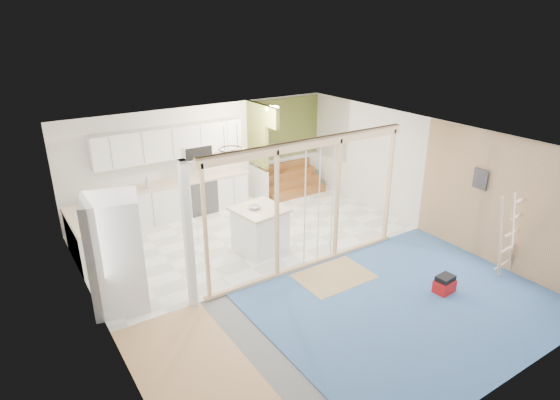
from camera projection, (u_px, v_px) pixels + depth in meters
room at (295, 209)px, 8.60m from camera, size 7.01×8.01×2.61m
floor_overlays at (296, 268)px, 9.16m from camera, size 7.00×8.00×0.03m
stud_frame at (283, 197)px, 8.35m from camera, size 4.66×0.14×2.60m
base_cabinets at (153, 210)px, 10.70m from camera, size 4.45×2.24×0.93m
upper_cabinets at (173, 143)px, 10.94m from camera, size 3.60×0.41×0.85m
green_partition at (280, 161)px, 12.61m from camera, size 2.25×1.51×2.60m
pot_rack at (231, 152)px, 9.65m from camera, size 0.52×0.52×0.72m
sheathing_panel at (507, 205)px, 8.81m from camera, size 0.02×4.00×2.60m
electrical_panel at (480, 179)px, 9.12m from camera, size 0.04×0.30×0.40m
ceiling_light at (272, 108)px, 11.18m from camera, size 0.32×0.32×0.08m
fridge at (117, 253)px, 7.66m from camera, size 1.06×1.02×1.99m
island at (260, 230)px, 9.70m from camera, size 1.11×1.11×0.96m
bowl at (255, 207)px, 9.50m from camera, size 0.29×0.29×0.06m
soap_bottle_a at (147, 182)px, 10.65m from camera, size 0.13×0.13×0.28m
soap_bottle_b at (201, 174)px, 11.34m from camera, size 0.09×0.09×0.20m
toolbox at (445, 285)px, 8.32m from camera, size 0.38×0.30×0.34m
ladder at (508, 235)px, 8.60m from camera, size 0.91×0.06×1.69m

